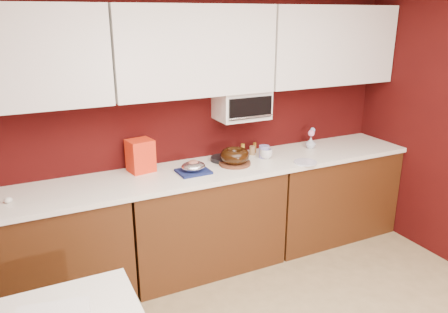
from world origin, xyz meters
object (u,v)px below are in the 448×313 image
toaster_oven (242,105)px  coffee_mug (266,153)px  flower_vase (311,142)px  pandoro_box (141,156)px  blue_jar (264,152)px  bundt_cake (235,156)px  foil_ham_nest (193,166)px

toaster_oven → coffee_mug: bearing=-40.5°
flower_vase → pandoro_box: bearing=177.0°
blue_jar → flower_vase: size_ratio=0.94×
pandoro_box → blue_jar: 1.10m
pandoro_box → flower_vase: 1.64m
bundt_cake → blue_jar: bearing=10.0°
coffee_mug → pandoro_box: bearing=171.2°
foil_ham_nest → flower_vase: 1.28m
coffee_mug → blue_jar: size_ratio=0.96×
bundt_cake → coffee_mug: bearing=4.7°
toaster_oven → coffee_mug: size_ratio=4.24×
toaster_oven → coffee_mug: 0.48m
coffee_mug → flower_vase: flower_vase is taller
coffee_mug → blue_jar: 0.03m
foil_ham_nest → coffee_mug: (0.72, 0.06, -0.00)m
toaster_oven → pandoro_box: bearing=178.8°
coffee_mug → blue_jar: blue_jar is taller
bundt_cake → toaster_oven: bearing=48.7°
coffee_mug → flower_vase: bearing=8.8°
toaster_oven → coffee_mug: (0.17, -0.15, -0.42)m
coffee_mug → blue_jar: (-0.00, 0.03, 0.00)m
bundt_cake → foil_ham_nest: (-0.39, -0.03, -0.02)m
toaster_oven → blue_jar: 0.47m
bundt_cake → foil_ham_nest: bearing=-175.9°
foil_ham_nest → pandoro_box: (-0.37, 0.22, 0.08)m
foil_ham_nest → blue_jar: 0.72m
flower_vase → foil_ham_nest: bearing=-173.7°
flower_vase → toaster_oven: bearing=174.9°
toaster_oven → bundt_cake: 0.46m
pandoro_box → blue_jar: bearing=-16.8°
coffee_mug → blue_jar: bearing=98.7°
foil_ham_nest → blue_jar: size_ratio=1.82×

